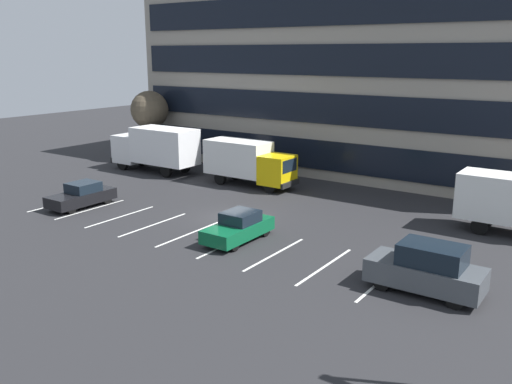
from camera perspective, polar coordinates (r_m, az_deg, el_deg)
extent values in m
plane|color=#262628|center=(33.20, -2.68, -2.67)|extent=(120.00, 120.00, 0.00)
cube|color=gray|center=(47.37, 10.80, 11.08)|extent=(37.98, 11.72, 14.40)
cube|color=black|center=(42.68, 7.20, 3.81)|extent=(36.46, 0.16, 2.30)
cube|color=black|center=(42.17, 7.35, 8.63)|extent=(36.46, 0.16, 2.30)
cube|color=black|center=(41.97, 7.51, 13.52)|extent=(36.46, 0.16, 2.30)
cube|color=black|center=(42.08, 7.68, 18.43)|extent=(36.46, 0.16, 2.30)
cube|color=silver|center=(38.58, -19.48, -1.06)|extent=(0.14, 5.40, 0.01)
cube|color=silver|center=(36.40, -16.88, -1.74)|extent=(0.14, 5.40, 0.01)
cube|color=silver|center=(34.31, -13.95, -2.51)|extent=(0.14, 5.40, 0.01)
cube|color=silver|center=(32.33, -10.65, -3.37)|extent=(0.14, 5.40, 0.01)
cube|color=silver|center=(30.48, -6.92, -4.32)|extent=(0.14, 5.40, 0.01)
cube|color=silver|center=(28.79, -2.73, -5.37)|extent=(0.14, 5.40, 0.01)
cube|color=silver|center=(27.27, 1.98, -6.51)|extent=(0.14, 5.40, 0.01)
cube|color=silver|center=(25.98, 7.22, -7.72)|extent=(0.14, 5.40, 0.01)
cube|color=silver|center=(24.92, 12.99, -8.96)|extent=(0.14, 5.40, 0.01)
cube|color=yellow|center=(39.37, 2.24, 2.34)|extent=(2.09, 2.28, 2.09)
cube|color=black|center=(38.75, 3.52, 2.76)|extent=(0.06, 1.91, 0.92)
cube|color=white|center=(41.22, -1.88, 3.63)|extent=(4.94, 2.37, 2.56)
cube|color=black|center=(39.01, 3.58, 0.85)|extent=(0.19, 2.28, 0.38)
cylinder|color=black|center=(40.40, 2.97, 1.13)|extent=(0.95, 0.28, 0.95)
cylinder|color=black|center=(38.80, 1.45, 0.59)|extent=(0.95, 0.28, 0.95)
cylinder|color=black|center=(42.88, -2.14, 1.92)|extent=(0.95, 0.28, 0.95)
cylinder|color=black|center=(41.38, -3.77, 1.43)|extent=(0.95, 0.28, 0.95)
cube|color=white|center=(32.76, 24.64, -0.56)|extent=(4.87, 2.34, 2.53)
cylinder|color=black|center=(34.24, 23.08, -2.49)|extent=(0.94, 0.28, 0.94)
cylinder|color=black|center=(32.42, 22.35, -3.32)|extent=(0.94, 0.28, 0.94)
cube|color=white|center=(48.40, -12.87, 4.49)|extent=(2.35, 2.56, 2.35)
cube|color=black|center=(49.18, -13.82, 5.14)|extent=(0.06, 2.15, 1.03)
cube|color=white|center=(45.50, -9.53, 4.78)|extent=(5.55, 2.67, 2.88)
cube|color=black|center=(49.48, -13.77, 3.45)|extent=(0.21, 2.56, 0.43)
cylinder|color=black|center=(47.89, -13.76, 2.90)|extent=(1.07, 0.32, 1.07)
cylinder|color=black|center=(49.34, -11.86, 3.34)|extent=(1.07, 0.32, 1.07)
cylinder|color=black|center=(44.29, -9.40, 2.21)|extent=(1.07, 0.32, 1.07)
cylinder|color=black|center=(45.86, -7.49, 2.70)|extent=(1.07, 0.32, 1.07)
cube|color=black|center=(37.07, -17.81, -0.57)|extent=(1.84, 4.40, 0.72)
cube|color=black|center=(37.04, -17.62, 0.50)|extent=(1.62, 1.85, 0.61)
cylinder|color=black|center=(35.72, -18.76, -1.69)|extent=(0.23, 0.61, 0.61)
cylinder|color=black|center=(36.98, -20.25, -1.28)|extent=(0.23, 0.61, 0.61)
cylinder|color=black|center=(37.38, -15.33, -0.74)|extent=(0.23, 0.61, 0.61)
cylinder|color=black|center=(38.58, -16.86, -0.38)|extent=(0.23, 0.61, 0.61)
cube|color=#474C51|center=(23.95, 17.25, -8.24)|extent=(4.72, 2.00, 0.97)
cube|color=black|center=(23.56, 17.96, -6.27)|extent=(2.59, 1.76, 0.87)
cylinder|color=black|center=(23.79, 13.02, -9.22)|extent=(0.70, 0.23, 0.70)
cylinder|color=black|center=(25.32, 14.52, -7.84)|extent=(0.70, 0.23, 0.70)
cylinder|color=black|center=(22.99, 20.11, -10.63)|extent=(0.70, 0.23, 0.70)
cylinder|color=black|center=(24.56, 21.20, -9.09)|extent=(0.70, 0.23, 0.70)
cube|color=#0C5933|center=(28.99, -1.89, -3.98)|extent=(1.82, 4.35, 0.71)
cube|color=black|center=(28.96, -1.64, -2.63)|extent=(1.60, 1.83, 0.61)
cylinder|color=black|center=(27.59, -2.29, -5.60)|extent=(0.22, 0.61, 0.61)
cylinder|color=black|center=(28.52, -4.84, -4.96)|extent=(0.22, 0.61, 0.61)
cylinder|color=black|center=(29.73, 0.95, -4.09)|extent=(0.22, 0.61, 0.61)
cylinder|color=black|center=(30.59, -1.52, -3.56)|extent=(0.22, 0.61, 0.61)
cylinder|color=#473323|center=(51.37, -10.91, 5.10)|extent=(0.28, 0.28, 3.35)
sphere|color=#4C4233|center=(50.98, -11.07, 8.44)|extent=(3.41, 3.41, 3.41)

